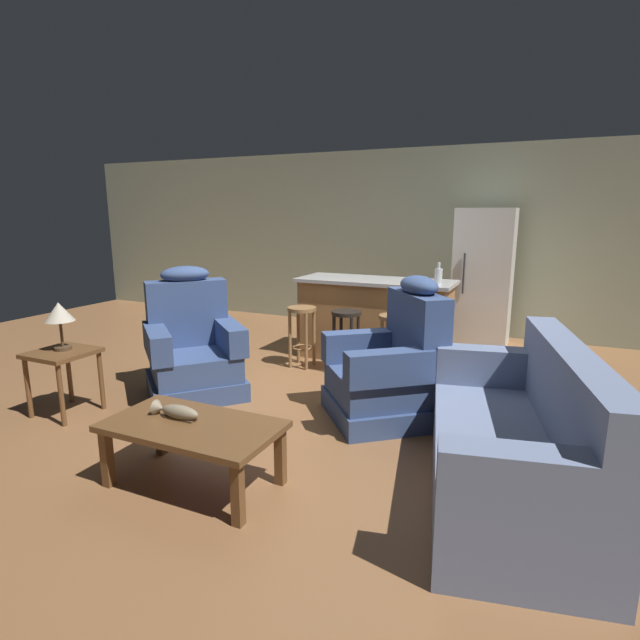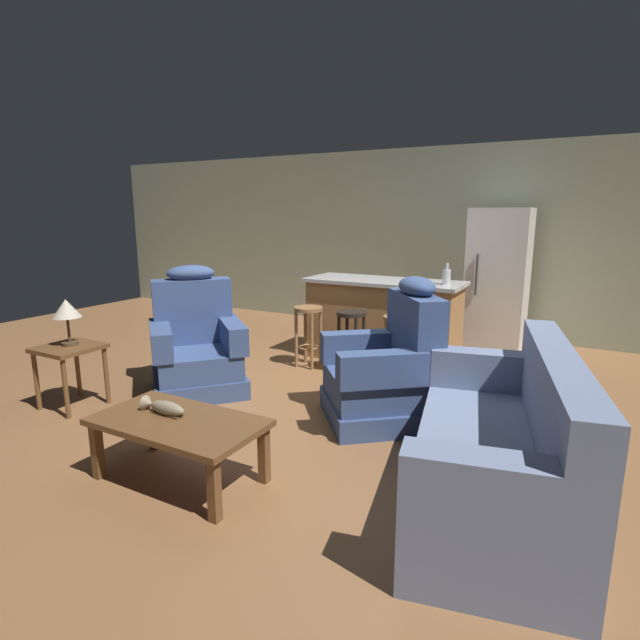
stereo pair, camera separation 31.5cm
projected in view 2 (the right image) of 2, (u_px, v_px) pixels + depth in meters
ground_plane at (329, 395)px, 4.74m from camera, size 12.00×12.00×0.00m
back_wall at (431, 241)px, 7.15m from camera, size 12.00×0.05×2.60m
coffee_table at (178, 427)px, 3.17m from camera, size 1.10×0.60×0.42m
fish_figurine at (164, 407)px, 3.24m from camera, size 0.34×0.10×0.10m
couch at (502, 449)px, 2.93m from camera, size 1.21×2.03×0.94m
recliner_near_lamp at (197, 347)px, 4.85m from camera, size 1.19×1.19×1.20m
recliner_near_island at (388, 371)px, 4.13m from camera, size 1.18×1.18×1.20m
end_table at (70, 357)px, 4.38m from camera, size 0.48×0.48×0.56m
table_lamp at (66, 311)px, 4.33m from camera, size 0.24×0.24×0.41m
kitchen_island at (383, 320)px, 5.80m from camera, size 1.80×0.70×0.95m
bar_stool_left at (308, 325)px, 5.56m from camera, size 0.32×0.32×0.68m
bar_stool_middle at (351, 331)px, 5.31m from camera, size 0.32×0.32×0.68m
bar_stool_right at (398, 336)px, 5.06m from camera, size 0.32×0.32×0.68m
refrigerator at (498, 280)px, 6.25m from camera, size 0.70×0.69×1.76m
bottle_tall_green at (447, 277)px, 5.31m from camera, size 0.08×0.08×0.23m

